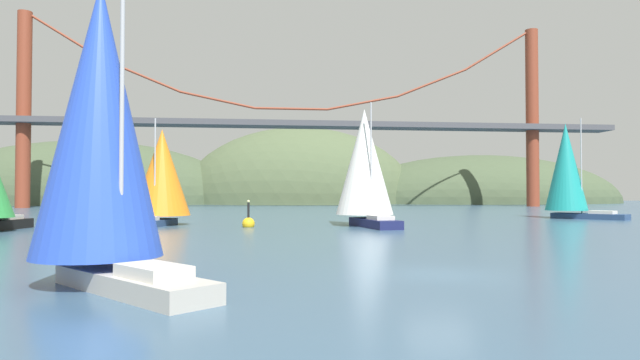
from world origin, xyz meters
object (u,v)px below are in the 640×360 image
at_px(sailboat_pink_spinnaker, 122,178).
at_px(sailboat_orange_sail, 161,174).
at_px(sailboat_blue_spinnaker, 101,125).
at_px(channel_buoy, 248,223).
at_px(sailboat_teal_sail, 567,169).
at_px(sailboat_white_mainsail, 365,164).

height_order(sailboat_pink_spinnaker, sailboat_orange_sail, sailboat_pink_spinnaker).
bearing_deg(sailboat_pink_spinnaker, sailboat_orange_sail, -66.55).
xyz_separation_m(sailboat_blue_spinnaker, sailboat_orange_sail, (-4.14, 33.30, -0.47)).
bearing_deg(sailboat_orange_sail, channel_buoy, -27.20).
distance_m(sailboat_teal_sail, sailboat_orange_sail, 46.47).
height_order(sailboat_teal_sail, sailboat_white_mainsail, sailboat_teal_sail).
xyz_separation_m(sailboat_white_mainsail, sailboat_blue_spinnaker, (-14.80, -30.07, -0.43)).
relative_size(sailboat_pink_spinnaker, sailboat_white_mainsail, 0.99).
distance_m(sailboat_pink_spinnaker, sailboat_orange_sail, 21.33).
distance_m(sailboat_teal_sail, sailboat_white_mainsail, 29.10).
relative_size(sailboat_teal_sail, sailboat_blue_spinnaker, 1.14).
xyz_separation_m(sailboat_pink_spinnaker, sailboat_orange_sail, (8.49, -19.57, -0.15)).
xyz_separation_m(sailboat_blue_spinnaker, channel_buoy, (4.15, 29.04, -4.86)).
height_order(sailboat_orange_sail, channel_buoy, sailboat_orange_sail).
xyz_separation_m(sailboat_pink_spinnaker, channel_buoy, (16.78, -23.83, -4.55)).
xyz_separation_m(sailboat_pink_spinnaker, sailboat_blue_spinnaker, (12.63, -52.87, 0.32)).
bearing_deg(channel_buoy, sailboat_white_mainsail, 5.50).
height_order(sailboat_white_mainsail, sailboat_orange_sail, sailboat_white_mainsail).
xyz_separation_m(sailboat_pink_spinnaker, sailboat_teal_sail, (54.23, -11.47, 0.95)).
bearing_deg(sailboat_orange_sail, sailboat_teal_sail, 10.04).
xyz_separation_m(sailboat_teal_sail, sailboat_orange_sail, (-45.74, -8.10, -1.10)).
relative_size(sailboat_teal_sail, channel_buoy, 4.48).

